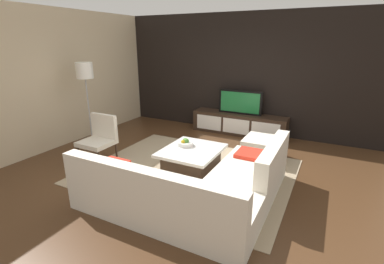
{
  "coord_description": "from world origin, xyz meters",
  "views": [
    {
      "loc": [
        1.96,
        -3.9,
        2.16
      ],
      "look_at": [
        -0.32,
        0.54,
        0.53
      ],
      "focal_mm": 26.21,
      "sensor_mm": 36.0,
      "label": 1
    }
  ],
  "objects_px": {
    "television": "(240,102)",
    "ottoman": "(263,148)",
    "media_console": "(239,124)",
    "floor_lamp": "(85,76)",
    "coffee_table": "(192,159)",
    "fruit_bowl": "(185,143)",
    "sectional_couch": "(198,188)",
    "accent_chair_near": "(100,136)"
  },
  "relations": [
    {
      "from": "television",
      "to": "ottoman",
      "type": "xyz_separation_m",
      "value": [
        0.89,
        -1.24,
        -0.58
      ]
    },
    {
      "from": "media_console",
      "to": "television",
      "type": "bearing_deg",
      "value": 90.0
    },
    {
      "from": "media_console",
      "to": "ottoman",
      "type": "height_order",
      "value": "media_console"
    },
    {
      "from": "floor_lamp",
      "to": "ottoman",
      "type": "xyz_separation_m",
      "value": [
        3.45,
        0.97,
        -1.29
      ]
    },
    {
      "from": "coffee_table",
      "to": "fruit_bowl",
      "type": "relative_size",
      "value": 3.84
    },
    {
      "from": "coffee_table",
      "to": "ottoman",
      "type": "relative_size",
      "value": 1.54
    },
    {
      "from": "sectional_couch",
      "to": "television",
      "type": "bearing_deg",
      "value": 98.78
    },
    {
      "from": "ottoman",
      "to": "accent_chair_near",
      "type": "bearing_deg",
      "value": -151.16
    },
    {
      "from": "accent_chair_near",
      "to": "floor_lamp",
      "type": "distance_m",
      "value": 1.36
    },
    {
      "from": "floor_lamp",
      "to": "accent_chair_near",
      "type": "bearing_deg",
      "value": -33.42
    },
    {
      "from": "coffee_table",
      "to": "fruit_bowl",
      "type": "bearing_deg",
      "value": 151.07
    },
    {
      "from": "coffee_table",
      "to": "fruit_bowl",
      "type": "xyz_separation_m",
      "value": [
        -0.18,
        0.1,
        0.23
      ]
    },
    {
      "from": "sectional_couch",
      "to": "coffee_table",
      "type": "distance_m",
      "value": 1.17
    },
    {
      "from": "media_console",
      "to": "television",
      "type": "height_order",
      "value": "television"
    },
    {
      "from": "television",
      "to": "accent_chair_near",
      "type": "distance_m",
      "value": 3.27
    },
    {
      "from": "sectional_couch",
      "to": "media_console",
      "type": "bearing_deg",
      "value": 98.78
    },
    {
      "from": "ottoman",
      "to": "fruit_bowl",
      "type": "distance_m",
      "value": 1.53
    },
    {
      "from": "floor_lamp",
      "to": "fruit_bowl",
      "type": "xyz_separation_m",
      "value": [
        2.28,
        0.01,
        -1.06
      ]
    },
    {
      "from": "media_console",
      "to": "fruit_bowl",
      "type": "relative_size",
      "value": 8.05
    },
    {
      "from": "floor_lamp",
      "to": "fruit_bowl",
      "type": "relative_size",
      "value": 6.28
    },
    {
      "from": "ottoman",
      "to": "television",
      "type": "bearing_deg",
      "value": 125.61
    },
    {
      "from": "sectional_couch",
      "to": "accent_chair_near",
      "type": "xyz_separation_m",
      "value": [
        -2.31,
        0.58,
        0.21
      ]
    },
    {
      "from": "media_console",
      "to": "coffee_table",
      "type": "height_order",
      "value": "media_console"
    },
    {
      "from": "coffee_table",
      "to": "ottoman",
      "type": "distance_m",
      "value": 1.45
    },
    {
      "from": "television",
      "to": "fruit_bowl",
      "type": "xyz_separation_m",
      "value": [
        -0.28,
        -2.2,
        -0.35
      ]
    },
    {
      "from": "media_console",
      "to": "fruit_bowl",
      "type": "bearing_deg",
      "value": -97.26
    },
    {
      "from": "television",
      "to": "ottoman",
      "type": "distance_m",
      "value": 1.63
    },
    {
      "from": "floor_lamp",
      "to": "ottoman",
      "type": "distance_m",
      "value": 3.81
    },
    {
      "from": "coffee_table",
      "to": "ottoman",
      "type": "bearing_deg",
      "value": 47.02
    },
    {
      "from": "ottoman",
      "to": "fruit_bowl",
      "type": "xyz_separation_m",
      "value": [
        -1.17,
        -0.96,
        0.23
      ]
    },
    {
      "from": "sectional_couch",
      "to": "floor_lamp",
      "type": "height_order",
      "value": "floor_lamp"
    },
    {
      "from": "accent_chair_near",
      "to": "fruit_bowl",
      "type": "relative_size",
      "value": 3.11
    },
    {
      "from": "coffee_table",
      "to": "accent_chair_near",
      "type": "bearing_deg",
      "value": -166.12
    },
    {
      "from": "sectional_couch",
      "to": "ottoman",
      "type": "distance_m",
      "value": 2.09
    },
    {
      "from": "media_console",
      "to": "accent_chair_near",
      "type": "relative_size",
      "value": 2.59
    },
    {
      "from": "television",
      "to": "floor_lamp",
      "type": "height_order",
      "value": "floor_lamp"
    },
    {
      "from": "media_console",
      "to": "sectional_couch",
      "type": "bearing_deg",
      "value": -81.22
    },
    {
      "from": "ottoman",
      "to": "fruit_bowl",
      "type": "relative_size",
      "value": 2.5
    },
    {
      "from": "sectional_couch",
      "to": "floor_lamp",
      "type": "relative_size",
      "value": 1.38
    },
    {
      "from": "accent_chair_near",
      "to": "fruit_bowl",
      "type": "height_order",
      "value": "accent_chair_near"
    },
    {
      "from": "media_console",
      "to": "coffee_table",
      "type": "xyz_separation_m",
      "value": [
        -0.1,
        -2.3,
        -0.05
      ]
    },
    {
      "from": "media_console",
      "to": "sectional_couch",
      "type": "relative_size",
      "value": 0.93
    }
  ]
}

